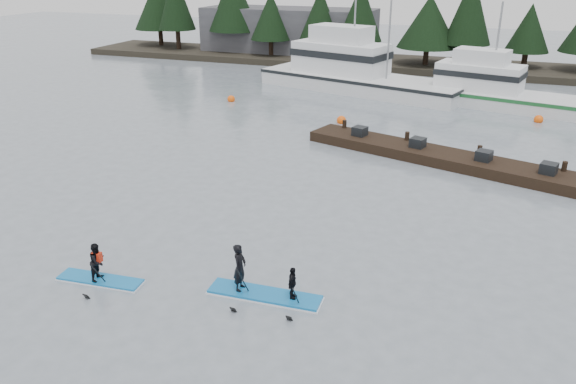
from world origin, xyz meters
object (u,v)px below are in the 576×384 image
(fishing_boat_large, at_px, (356,81))
(paddleboard_solo, at_px, (98,268))
(floating_dock, at_px, (453,160))
(fishing_boat_medium, at_px, (493,98))
(paddleboard_duo, at_px, (260,282))

(fishing_boat_large, bearing_deg, paddleboard_solo, -75.68)
(fishing_boat_large, bearing_deg, floating_dock, -44.38)
(fishing_boat_large, bearing_deg, fishing_boat_medium, 6.50)
(paddleboard_solo, bearing_deg, floating_dock, 53.01)
(fishing_boat_large, xyz_separation_m, paddleboard_solo, (-0.72, -31.11, -0.20))
(fishing_boat_large, distance_m, fishing_boat_medium, 10.61)
(fishing_boat_medium, bearing_deg, paddleboard_solo, -98.24)
(floating_dock, distance_m, paddleboard_solo, 18.32)
(floating_dock, xyz_separation_m, paddleboard_solo, (-9.70, -15.55, 0.23))
(fishing_boat_large, height_order, paddleboard_solo, fishing_boat_large)
(fishing_boat_large, distance_m, paddleboard_solo, 31.12)
(floating_dock, distance_m, paddleboard_duo, 15.20)
(fishing_boat_medium, height_order, paddleboard_solo, fishing_boat_medium)
(fishing_boat_large, xyz_separation_m, paddleboard_duo, (4.50, -30.09, -0.22))
(fishing_boat_medium, height_order, paddleboard_duo, fishing_boat_medium)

